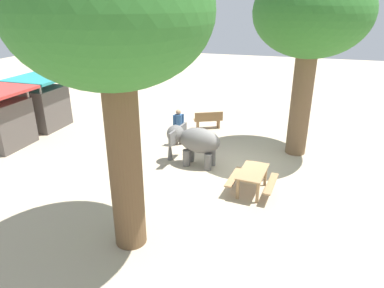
% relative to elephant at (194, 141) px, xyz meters
% --- Properties ---
extents(ground_plane, '(60.00, 60.00, 0.00)m').
position_rel_elephant_xyz_m(ground_plane, '(0.20, -1.57, -0.97)').
color(ground_plane, '#BAA88C').
extents(elephant, '(1.47, 2.20, 1.52)m').
position_rel_elephant_xyz_m(elephant, '(0.00, 0.00, 0.00)').
color(elephant, slate).
rests_on(elephant, ground_plane).
extents(person_handler, '(0.36, 0.41, 1.62)m').
position_rel_elephant_xyz_m(person_handler, '(1.71, 1.22, -0.02)').
color(person_handler, '#3F3833').
rests_on(person_handler, ground_plane).
extents(shade_tree_main, '(4.56, 4.18, 7.32)m').
position_rel_elephant_xyz_m(shade_tree_main, '(-4.96, 0.22, 4.58)').
color(shade_tree_main, brown).
rests_on(shade_tree_main, ground_plane).
extents(shade_tree_secondary, '(4.65, 4.26, 7.18)m').
position_rel_elephant_xyz_m(shade_tree_secondary, '(2.36, -3.73, 4.43)').
color(shade_tree_secondary, brown).
rests_on(shade_tree_secondary, ground_plane).
extents(wooden_bench, '(0.99, 1.43, 0.88)m').
position_rel_elephant_xyz_m(wooden_bench, '(4.12, 0.50, -0.50)').
color(wooden_bench, olive).
rests_on(wooden_bench, ground_plane).
extents(picnic_table_near, '(1.63, 1.61, 0.78)m').
position_rel_elephant_xyz_m(picnic_table_near, '(-1.46, -2.45, -0.38)').
color(picnic_table_near, '#9E7A51').
rests_on(picnic_table_near, ground_plane).
extents(market_stall_red, '(2.50, 2.50, 2.52)m').
position_rel_elephant_xyz_m(market_stall_red, '(-0.67, 8.41, 0.17)').
color(market_stall_red, '#59514C').
rests_on(market_stall_red, ground_plane).
extents(market_stall_teal, '(2.50, 2.50, 2.52)m').
position_rel_elephant_xyz_m(market_stall_teal, '(1.93, 8.41, 0.17)').
color(market_stall_teal, '#59514C').
rests_on(market_stall_teal, ground_plane).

